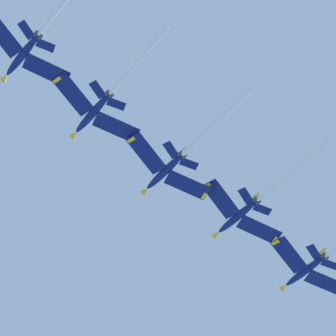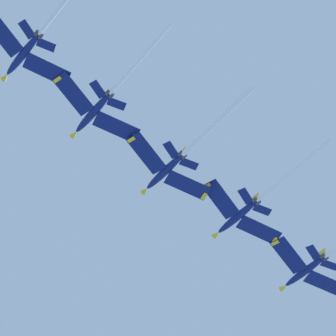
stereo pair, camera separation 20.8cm
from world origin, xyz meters
The scene contains 5 objects.
jet_far_left centered at (16.56, 18.75, 150.06)m, with size 20.14×31.55×11.59m.
jet_inner_left centered at (-0.80, 19.48, 149.81)m, with size 20.12×31.47×10.96m.
jet_centre centered at (-19.05, 22.92, 148.00)m, with size 20.12×32.41×12.13m.
jet_inner_right centered at (-37.22, 23.90, 150.10)m, with size 20.14×32.40×10.99m.
jet_far_right centered at (-56.23, 25.53, 149.66)m, with size 20.10×34.40×12.47m.
Camera 1 is at (16.69, 56.68, 1.52)m, focal length 84.27 mm.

